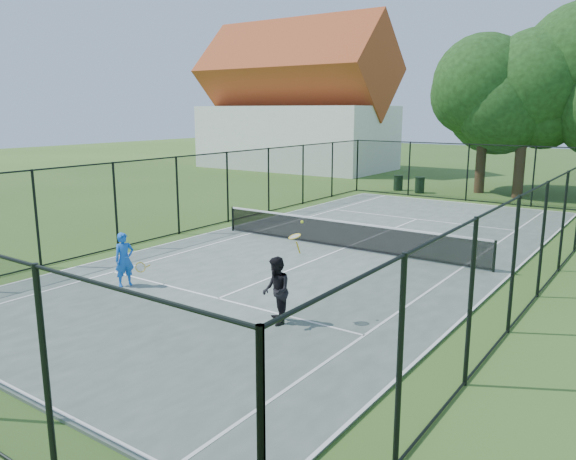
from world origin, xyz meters
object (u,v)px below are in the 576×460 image
Objects in this scene: trash_bin_left at (398,183)px; player_blue at (125,259)px; tennis_net at (344,234)px; trash_bin_right at (420,185)px; player_black at (276,290)px.

trash_bin_left is 21.69m from player_blue.
tennis_net is at bearing 68.48° from player_blue.
player_blue is at bearing -89.05° from trash_bin_right.
tennis_net is at bearing -77.71° from trash_bin_right.
player_blue is (1.80, -21.62, 0.33)m from trash_bin_left.
tennis_net reaches higher than trash_bin_right.
trash_bin_left is 1.47m from trash_bin_right.
player_blue reaches higher than trash_bin_right.
trash_bin_left is 0.40× the size of player_black.
tennis_net is 7.23m from player_black.
trash_bin_right is at bearing -9.40° from trash_bin_left.
player_black reaches higher than trash_bin_left.
player_blue is at bearing -85.23° from trash_bin_left.
trash_bin_left is at bearing 170.60° from trash_bin_right.
trash_bin_right is 21.90m from player_black.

